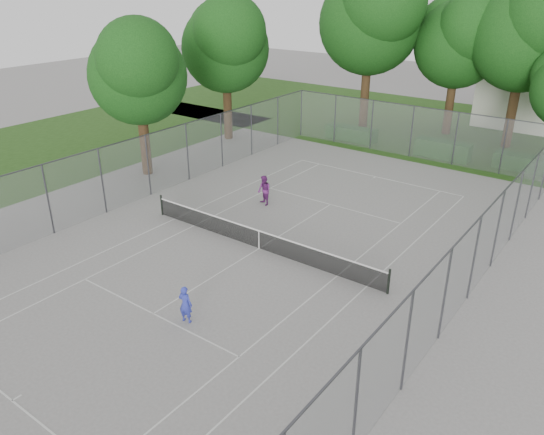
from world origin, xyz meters
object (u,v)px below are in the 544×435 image
Objects in this scene: tennis_net at (259,239)px; house at (539,77)px; woman_player at (264,191)px; girl_player at (185,304)px.

tennis_net is 31.37m from house.
house is at bearing 98.34° from woman_player.
tennis_net is at bearing -31.07° from woman_player.
tennis_net is 7.84× the size of woman_player.
woman_player is (-4.25, 10.25, 0.09)m from girl_player.
woman_player is (-7.65, -26.57, -3.19)m from house.
tennis_net is at bearing -89.01° from girl_player.
tennis_net is 6.14m from girl_player.
house is 6.86× the size of girl_player.
girl_player is 11.09m from woman_player.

